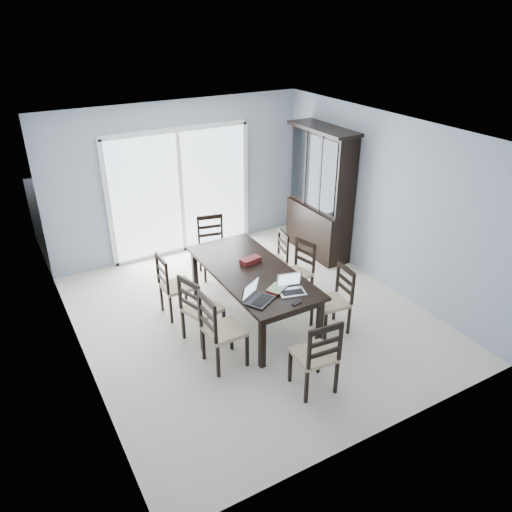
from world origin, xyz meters
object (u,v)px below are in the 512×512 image
(chair_left_mid, at_px, (196,303))
(chair_right_mid, at_px, (300,264))
(laptop_silver, at_px, (292,289))
(chair_end_near, at_px, (319,350))
(game_box, at_px, (250,260))
(chair_right_far, at_px, (277,253))
(hot_tub, at_px, (112,215))
(chair_right_near, at_px, (338,292))
(laptop_dark, at_px, (261,297))
(chair_end_far, at_px, (212,239))
(dining_table, at_px, (252,275))
(china_hutch, at_px, (320,194))
(chair_left_near, at_px, (217,323))
(chair_left_far, at_px, (170,279))
(cell_phone, at_px, (296,303))

(chair_left_mid, height_order, chair_right_mid, chair_left_mid)
(chair_left_mid, bearing_deg, laptop_silver, 42.34)
(chair_end_near, xyz_separation_m, game_box, (0.20, 1.89, 0.19))
(chair_right_far, xyz_separation_m, hot_tub, (-1.77, 2.86, -0.04))
(chair_right_near, xyz_separation_m, laptop_dark, (-1.14, 0.05, 0.25))
(chair_end_far, bearing_deg, chair_right_far, 142.44)
(dining_table, xyz_separation_m, game_box, (0.09, 0.20, 0.11))
(laptop_silver, bearing_deg, china_hutch, 61.90)
(chair_left_mid, distance_m, game_box, 1.05)
(chair_end_near, distance_m, chair_end_far, 3.16)
(dining_table, height_order, laptop_dark, laptop_dark)
(dining_table, bearing_deg, chair_left_near, -140.75)
(chair_right_near, distance_m, hot_tub, 4.66)
(chair_right_near, xyz_separation_m, laptop_silver, (-0.71, 0.02, 0.25))
(chair_right_mid, xyz_separation_m, game_box, (-0.79, 0.07, 0.24))
(chair_end_far, bearing_deg, chair_right_mid, 133.03)
(chair_left_far, height_order, laptop_silver, chair_left_far)
(dining_table, distance_m, chair_right_near, 1.17)
(chair_right_mid, bearing_deg, game_box, 72.24)
(chair_left_mid, xyz_separation_m, chair_right_mid, (1.76, 0.28, -0.04))
(laptop_silver, bearing_deg, chair_right_mid, 65.58)
(china_hutch, relative_size, laptop_dark, 5.16)
(dining_table, distance_m, laptop_silver, 0.79)
(dining_table, xyz_separation_m, chair_end_far, (0.08, 1.46, -0.08))
(dining_table, relative_size, chair_left_far, 2.03)
(chair_left_mid, xyz_separation_m, chair_right_near, (1.73, -0.64, -0.03))
(chair_right_far, relative_size, cell_phone, 8.34)
(chair_end_near, bearing_deg, chair_left_far, 115.31)
(dining_table, distance_m, laptop_dark, 0.80)
(chair_left_far, distance_m, chair_end_near, 2.44)
(dining_table, relative_size, laptop_dark, 5.16)
(dining_table, bearing_deg, chair_left_mid, -170.51)
(dining_table, xyz_separation_m, hot_tub, (-0.99, 3.49, -0.18))
(chair_end_far, height_order, game_box, chair_end_far)
(chair_left_near, xyz_separation_m, chair_right_far, (1.66, 1.34, -0.07))
(laptop_silver, distance_m, game_box, 0.96)
(chair_end_far, relative_size, cell_phone, 9.19)
(chair_left_mid, bearing_deg, china_hutch, 99.07)
(chair_end_near, height_order, laptop_silver, chair_end_near)
(chair_end_far, bearing_deg, chair_left_near, 78.54)
(chair_left_mid, bearing_deg, chair_right_near, 53.04)
(chair_right_near, relative_size, game_box, 3.73)
(chair_left_mid, height_order, hot_tub, chair_left_mid)
(chair_end_near, distance_m, laptop_dark, 1.00)
(chair_end_far, xyz_separation_m, game_box, (0.00, -1.26, 0.19))
(cell_phone, distance_m, hot_tub, 4.61)
(game_box, bearing_deg, chair_left_far, 158.66)
(chair_right_near, xyz_separation_m, cell_phone, (-0.80, -0.21, 0.20))
(cell_phone, bearing_deg, dining_table, 80.60)
(chair_right_mid, height_order, laptop_dark, chair_right_mid)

